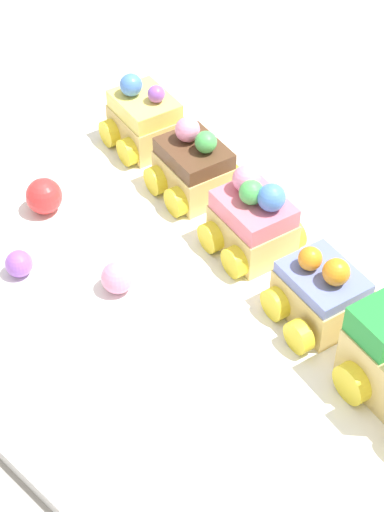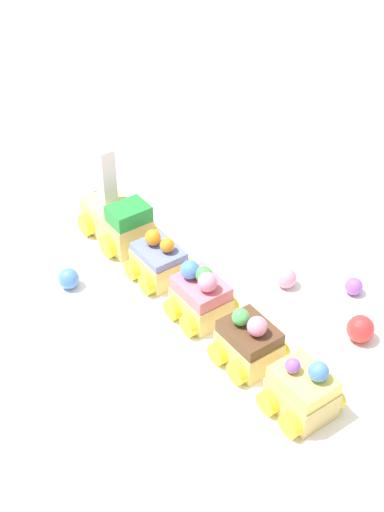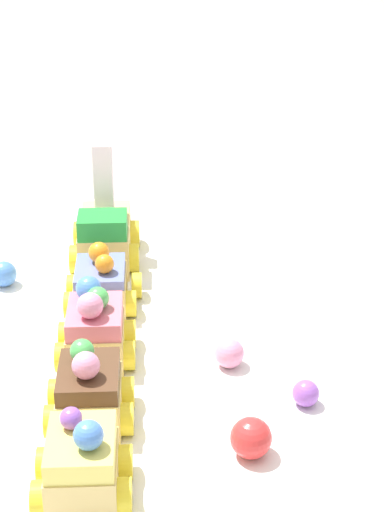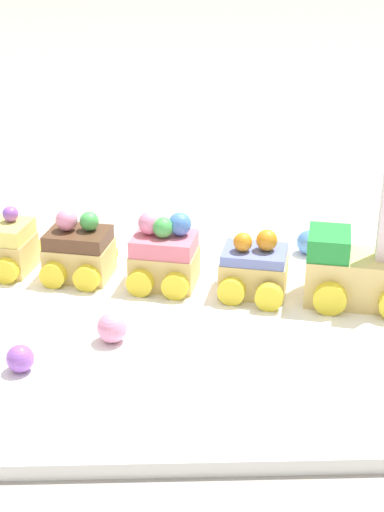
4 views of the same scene
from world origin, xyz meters
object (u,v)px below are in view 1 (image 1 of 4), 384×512
at_px(cake_car_chocolate, 194,168).
at_px(gumball_purple, 19,264).
at_px(cake_car_strawberry, 253,221).
at_px(gumball_pink, 117,277).
at_px(gumball_red, 44,196).
at_px(cake_car_blueberry, 321,293).
at_px(cake_car_lemon, 145,121).

xyz_separation_m(cake_car_chocolate, gumball_purple, (-0.03, -0.17, -0.01)).
bearing_deg(cake_car_strawberry, gumball_pink, -98.80).
bearing_deg(gumball_red, gumball_pink, -9.89).
relative_size(cake_car_blueberry, gumball_pink, 3.06).
bearing_deg(gumball_purple, gumball_pink, 31.96).
bearing_deg(gumball_purple, gumball_red, 126.27).
height_order(cake_car_strawberry, cake_car_lemon, cake_car_strawberry).
relative_size(cake_car_strawberry, gumball_purple, 3.60).
bearing_deg(gumball_pink, cake_car_strawberry, 68.23).
bearing_deg(gumball_pink, cake_car_blueberry, 34.56).
xyz_separation_m(cake_car_blueberry, gumball_purple, (-0.19, -0.13, -0.01)).
xyz_separation_m(gumball_red, gumball_purple, (0.04, -0.06, -0.00)).
bearing_deg(cake_car_lemon, cake_car_blueberry, 0.01).
relative_size(gumball_pink, gumball_purple, 1.18).
bearing_deg(cake_car_chocolate, gumball_pink, -59.05).
xyz_separation_m(cake_car_chocolate, gumball_pink, (0.04, -0.12, -0.01)).
xyz_separation_m(cake_car_strawberry, gumball_red, (-0.15, -0.09, -0.01)).
height_order(cake_car_strawberry, gumball_purple, cake_car_strawberry).
distance_m(cake_car_blueberry, gumball_red, 0.25).
bearing_deg(gumball_pink, cake_car_chocolate, 107.99).
height_order(cake_car_blueberry, cake_car_chocolate, cake_car_chocolate).
height_order(cake_car_strawberry, gumball_pink, cake_car_strawberry).
distance_m(gumball_red, gumball_pink, 0.11).
bearing_deg(gumball_pink, gumball_purple, -148.04).
height_order(cake_car_blueberry, cake_car_lemon, cake_car_lemon).
distance_m(cake_car_chocolate, gumball_pink, 0.13).
relative_size(cake_car_blueberry, gumball_red, 2.53).
height_order(cake_car_chocolate, gumball_pink, cake_car_chocolate).
xyz_separation_m(cake_car_blueberry, gumball_pink, (-0.12, -0.09, -0.01)).
bearing_deg(cake_car_strawberry, cake_car_chocolate, -179.95).
height_order(cake_car_chocolate, gumball_purple, cake_car_chocolate).
height_order(gumball_red, gumball_purple, gumball_red).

